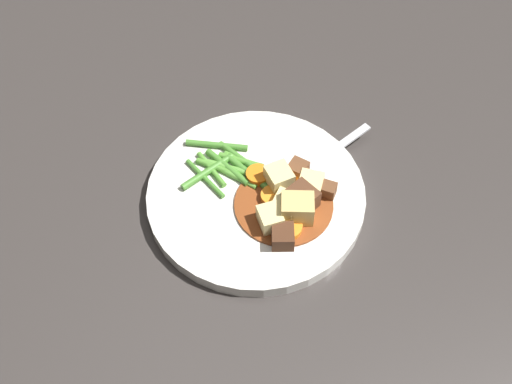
{
  "coord_description": "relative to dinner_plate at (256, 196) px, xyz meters",
  "views": [
    {
      "loc": [
        0.24,
        -0.41,
        0.67
      ],
      "look_at": [
        0.0,
        0.0,
        0.02
      ],
      "focal_mm": 46.65,
      "sensor_mm": 36.0,
      "label": 1
    }
  ],
  "objects": [
    {
      "name": "carrot_slice_1",
      "position": [
        0.06,
        -0.03,
        0.01
      ],
      "size": [
        0.05,
        0.05,
        0.01
      ],
      "primitive_type": "cylinder",
      "rotation": [
        0.0,
        0.0,
        0.46
      ],
      "color": "orange",
      "rests_on": "dinner_plate"
    },
    {
      "name": "ground_plane",
      "position": [
        0.0,
        0.0,
        -0.01
      ],
      "size": [
        3.0,
        3.0,
        0.0
      ],
      "primitive_type": "plane",
      "color": "#383330"
    },
    {
      "name": "green_bean_6",
      "position": [
        -0.03,
        0.03,
        0.01
      ],
      "size": [
        0.06,
        0.01,
        0.01
      ],
      "primitive_type": "cylinder",
      "rotation": [
        0.0,
        1.57,
        0.07
      ],
      "color": "#599E38",
      "rests_on": "dinner_plate"
    },
    {
      "name": "potato_chunk_2",
      "position": [
        0.06,
        0.04,
        0.02
      ],
      "size": [
        0.03,
        0.04,
        0.02
      ],
      "primitive_type": "cube",
      "rotation": [
        0.0,
        0.0,
        4.98
      ],
      "color": "#EAD68C",
      "rests_on": "dinner_plate"
    },
    {
      "name": "meat_chunk_3",
      "position": [
        0.03,
        0.05,
        0.02
      ],
      "size": [
        0.02,
        0.02,
        0.02
      ],
      "primitive_type": "cube",
      "rotation": [
        0.0,
        0.0,
        1.56
      ],
      "color": "brown",
      "rests_on": "dinner_plate"
    },
    {
      "name": "green_bean_9",
      "position": [
        -0.05,
        0.03,
        0.01
      ],
      "size": [
        0.06,
        0.02,
        0.01
      ],
      "primitive_type": "cylinder",
      "rotation": [
        0.0,
        1.57,
        -0.21
      ],
      "color": "#4C8E33",
      "rests_on": "dinner_plate"
    },
    {
      "name": "green_bean_4",
      "position": [
        -0.03,
        0.01,
        0.01
      ],
      "size": [
        0.08,
        0.02,
        0.01
      ],
      "primitive_type": "cylinder",
      "rotation": [
        0.0,
        1.57,
        0.18
      ],
      "color": "#66AD42",
      "rests_on": "dinner_plate"
    },
    {
      "name": "green_bean_8",
      "position": [
        -0.04,
        0.03,
        0.01
      ],
      "size": [
        0.06,
        0.02,
        0.01
      ],
      "primitive_type": "cylinder",
      "rotation": [
        0.0,
        1.57,
        0.19
      ],
      "color": "#599E38",
      "rests_on": "dinner_plate"
    },
    {
      "name": "green_bean_2",
      "position": [
        -0.06,
        -0.02,
        0.01
      ],
      "size": [
        0.07,
        0.03,
        0.01
      ],
      "primitive_type": "cylinder",
      "rotation": [
        0.0,
        1.57,
        -0.34
      ],
      "color": "#4C8E33",
      "rests_on": "dinner_plate"
    },
    {
      "name": "potato_chunk_3",
      "position": [
        0.06,
        -0.01,
        0.03
      ],
      "size": [
        0.05,
        0.04,
        0.03
      ],
      "primitive_type": "cube",
      "rotation": [
        0.0,
        0.0,
        0.5
      ],
      "color": "#DBBC6B",
      "rests_on": "dinner_plate"
    },
    {
      "name": "potato_chunk_4",
      "position": [
        0.04,
        -0.03,
        0.02
      ],
      "size": [
        0.04,
        0.04,
        0.02
      ],
      "primitive_type": "cube",
      "rotation": [
        0.0,
        0.0,
        0.85
      ],
      "color": "#EAD68C",
      "rests_on": "dinner_plate"
    },
    {
      "name": "green_bean_3",
      "position": [
        -0.05,
        0.01,
        0.01
      ],
      "size": [
        0.07,
        0.03,
        0.01
      ],
      "primitive_type": "cylinder",
      "rotation": [
        0.0,
        1.57,
        -0.26
      ],
      "color": "#4C8E33",
      "rests_on": "dinner_plate"
    },
    {
      "name": "potato_chunk_1",
      "position": [
        0.05,
        -0.01,
        0.02
      ],
      "size": [
        0.03,
        0.04,
        0.02
      ],
      "primitive_type": "cube",
      "rotation": [
        0.0,
        0.0,
        1.68
      ],
      "color": "#EAD68C",
      "rests_on": "dinner_plate"
    },
    {
      "name": "carrot_slice_4",
      "position": [
        0.01,
        0.04,
        0.01
      ],
      "size": [
        0.04,
        0.04,
        0.01
      ],
      "primitive_type": "cylinder",
      "rotation": [
        0.0,
        0.0,
        2.3
      ],
      "color": "orange",
      "rests_on": "dinner_plate"
    },
    {
      "name": "meat_chunk_1",
      "position": [
        0.08,
        0.04,
        0.02
      ],
      "size": [
        0.02,
        0.02,
        0.02
      ],
      "primitive_type": "cube",
      "rotation": [
        0.0,
        0.0,
        4.87
      ],
      "color": "brown",
      "rests_on": "dinner_plate"
    },
    {
      "name": "carrot_slice_2",
      "position": [
        0.04,
        0.03,
        0.01
      ],
      "size": [
        0.04,
        0.04,
        0.01
      ],
      "primitive_type": "cylinder",
      "rotation": [
        0.0,
        0.0,
        5.82
      ],
      "color": "orange",
      "rests_on": "dinner_plate"
    },
    {
      "name": "carrot_slice_0",
      "position": [
        0.02,
        -0.0,
        0.01
      ],
      "size": [
        0.04,
        0.04,
        0.01
      ],
      "primitive_type": "cylinder",
      "rotation": [
        0.0,
        0.0,
        4.27
      ],
      "color": "orange",
      "rests_on": "dinner_plate"
    },
    {
      "name": "green_bean_5",
      "position": [
        -0.02,
        0.02,
        0.01
      ],
      "size": [
        0.08,
        0.03,
        0.01
      ],
      "primitive_type": "cylinder",
      "rotation": [
        0.0,
        1.57,
        -0.25
      ],
      "color": "#4C8E33",
      "rests_on": "dinner_plate"
    },
    {
      "name": "green_bean_10",
      "position": [
        -0.06,
        -0.0,
        0.01
      ],
      "size": [
        0.06,
        0.03,
        0.01
      ],
      "primitive_type": "cylinder",
      "rotation": [
        0.0,
        1.57,
        -0.45
      ],
      "color": "#599E38",
      "rests_on": "dinner_plate"
    },
    {
      "name": "fork",
      "position": [
        0.04,
        0.08,
        0.01
      ],
      "size": [
        0.07,
        0.17,
        0.0
      ],
      "color": "silver",
      "rests_on": "dinner_plate"
    },
    {
      "name": "green_bean_11",
      "position": [
        -0.06,
        0.01,
        0.01
      ],
      "size": [
        0.06,
        0.01,
        0.01
      ],
      "primitive_type": "cylinder",
      "rotation": [
        0.0,
        1.57,
        0.09
      ],
      "color": "#599E38",
      "rests_on": "dinner_plate"
    },
    {
      "name": "green_bean_1",
      "position": [
        -0.08,
        0.04,
        0.01
      ],
      "size": [
        0.08,
        0.04,
        0.01
      ],
      "primitive_type": "cylinder",
      "rotation": [
        0.0,
        1.57,
        0.4
      ],
      "color": "#4C8E33",
      "rests_on": "dinner_plate"
    },
    {
      "name": "green_bean_7",
      "position": [
        -0.07,
        -0.01,
        0.01
      ],
      "size": [
        0.03,
        0.08,
        0.01
      ],
      "primitive_type": "cylinder",
      "rotation": [
        0.0,
        1.57,
        1.23
      ],
      "color": "#4C8E33",
      "rests_on": "dinner_plate"
    },
    {
      "name": "carrot_slice_3",
      "position": [
        -0.01,
        0.02,
        0.01
      ],
      "size": [
        0.04,
        0.04,
        0.01
      ],
      "primitive_type": "cylinder",
      "rotation": [
        0.0,
        0.0,
        1.26
      ],
      "color": "orange",
      "rests_on": "dinner_plate"
    },
    {
      "name": "stew_sauce",
      "position": [
        0.04,
        0.0,
        0.01
      ],
      "size": [
        0.12,
        0.12,
        0.0
      ],
      "primitive_type": "cylinder",
      "color": "brown",
      "rests_on": "dinner_plate"
    },
    {
      "name": "meat_chunk_0",
      "position": [
        0.06,
        0.01,
        0.02
      ],
      "size": [
        0.04,
        0.04,
        0.03
      ],
      "primitive_type": "cube",
      "rotation": [
        0.0,
        0.0,
        2.85
      ],
      "color": "#56331E",
      "rests_on": "dinner_plate"
    },
    {
      "name": "potato_chunk_0",
      "position": [
        0.02,
        0.02,
        0.02
      ],
      "size": [
        0.04,
        0.04,
        0.03
      ],
      "primitive_type": "cube",
      "rotation": [
        0.0,
        0.0,
        4.11
      ],
      "color": "#EAD68C",
      "rests_on": "dinner_plate"
    },
    {
      "name": "meat_chunk_2",
      "position": [
        0.06,
        -0.05,
        0.02
      ],
      "size": [
        0.04,
        0.04,
        0.02
      ],
      "primitive_type": "cube",
      "rotation": [
        0.0,
        0.0,
        3.68
      ],
      "color": "#4C2B19",
      "rests_on": "dinner_plate"
    },
    {
      "name": "green_bean_0",
      "position": [
        -0.04,
        0.01,
        0.01
      ],
      "size": [
        0.08,
        0.01,
        0.01
      ],
      "primitive_type": "cylinder",
      "rotation": [
        0.0,
        1.57,
        -0.04
      ],
      "color": "#66AD42",
      "rests_on": "dinner_plate"
    },
    {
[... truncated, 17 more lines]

